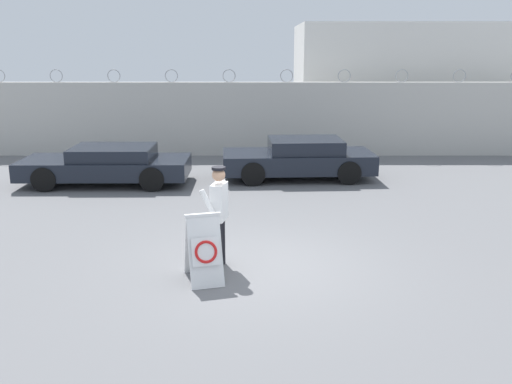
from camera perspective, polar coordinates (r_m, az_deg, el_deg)
The scene contains 7 objects.
ground_plane at distance 10.44m, azimuth 0.31°, elevation -7.53°, with size 90.00×90.00×0.00m, color slate.
perimeter_wall at distance 21.00m, azimuth 0.12°, elevation 7.32°, with size 36.00×0.30×3.12m.
building_block at distance 26.48m, azimuth 14.42°, elevation 10.67°, with size 9.30×5.95×4.84m.
barricade_sign at distance 9.71m, azimuth -5.31°, elevation -5.59°, with size 0.76×0.95×1.19m.
security_guard at distance 10.22m, azimuth -3.78°, elevation -1.88°, with size 0.49×0.65×1.84m.
parked_car_front_coupe at distance 17.12m, azimuth -14.71°, elevation 2.69°, with size 4.81×2.05×1.11m.
parked_car_rear_sedan at distance 17.32m, azimuth 4.28°, elevation 3.40°, with size 4.59×2.17×1.22m.
Camera 1 is at (-0.07, -9.70, 3.88)m, focal length 40.00 mm.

